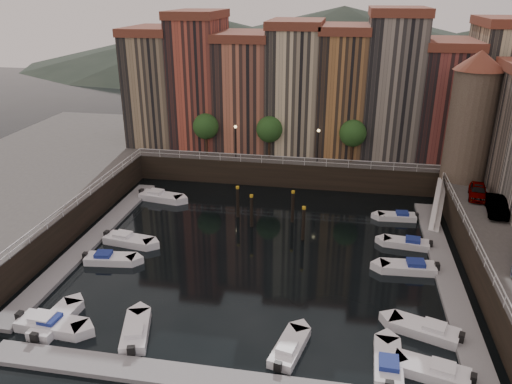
% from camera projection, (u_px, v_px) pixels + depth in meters
% --- Properties ---
extents(ground, '(200.00, 200.00, 0.00)m').
position_uv_depth(ground, '(260.00, 250.00, 46.16)').
color(ground, black).
rests_on(ground, ground).
extents(quay_far, '(80.00, 20.00, 3.00)m').
position_uv_depth(quay_far, '(292.00, 151.00, 69.28)').
color(quay_far, black).
rests_on(quay_far, ground).
extents(dock_left, '(2.00, 28.00, 0.35)m').
position_uv_depth(dock_left, '(92.00, 239.00, 47.83)').
color(dock_left, gray).
rests_on(dock_left, ground).
extents(dock_right, '(2.00, 28.00, 0.35)m').
position_uv_depth(dock_right, '(445.00, 270.00, 42.54)').
color(dock_right, gray).
rests_on(dock_right, ground).
extents(dock_near, '(30.00, 2.00, 0.35)m').
position_uv_depth(dock_near, '(214.00, 380.00, 30.61)').
color(dock_near, gray).
rests_on(dock_near, ground).
extents(mountains, '(145.00, 100.00, 18.00)m').
position_uv_depth(mountains, '(331.00, 43.00, 143.10)').
color(mountains, '#2D382D').
rests_on(mountains, ground).
extents(far_terrace, '(48.70, 10.30, 17.50)m').
position_uv_depth(far_terrace, '(318.00, 87.00, 62.88)').
color(far_terrace, '#927C5D').
rests_on(far_terrace, quay_far).
extents(corner_tower, '(5.20, 5.20, 13.80)m').
position_uv_depth(corner_tower, '(472.00, 115.00, 52.25)').
color(corner_tower, '#6B5B4C').
rests_on(corner_tower, quay_right).
extents(promenade_trees, '(21.20, 3.20, 5.20)m').
position_uv_depth(promenade_trees, '(275.00, 130.00, 60.47)').
color(promenade_trees, black).
rests_on(promenade_trees, quay_far).
extents(street_lamps, '(10.36, 0.36, 4.18)m').
position_uv_depth(street_lamps, '(276.00, 138.00, 59.76)').
color(street_lamps, black).
rests_on(street_lamps, quay_far).
extents(railings, '(36.08, 34.04, 0.52)m').
position_uv_depth(railings, '(269.00, 193.00, 49.18)').
color(railings, white).
rests_on(railings, ground).
extents(gangway, '(2.78, 8.32, 3.73)m').
position_uv_depth(gangway, '(439.00, 202.00, 51.76)').
color(gangway, white).
rests_on(gangway, ground).
extents(mooring_pilings, '(7.61, 4.35, 3.78)m').
position_uv_depth(mooring_pilings, '(271.00, 211.00, 50.30)').
color(mooring_pilings, black).
rests_on(mooring_pilings, ground).
extents(boat_left_0, '(5.28, 2.20, 1.20)m').
position_uv_depth(boat_left_0, '(50.00, 324.00, 35.34)').
color(boat_left_0, white).
rests_on(boat_left_0, ground).
extents(boat_left_1, '(4.69, 2.16, 1.06)m').
position_uv_depth(boat_left_1, '(109.00, 259.00, 44.00)').
color(boat_left_1, white).
rests_on(boat_left_1, ground).
extents(boat_left_2, '(5.09, 2.46, 1.14)m').
position_uv_depth(boat_left_2, '(128.00, 240.00, 47.23)').
color(boat_left_2, white).
rests_on(boat_left_2, ground).
extents(boat_left_4, '(5.33, 2.63, 1.20)m').
position_uv_depth(boat_left_4, '(160.00, 197.00, 57.01)').
color(boat_left_4, white).
rests_on(boat_left_4, ground).
extents(boat_right_0, '(5.01, 2.87, 1.12)m').
position_uv_depth(boat_right_0, '(433.00, 371.00, 31.06)').
color(boat_right_0, white).
rests_on(boat_right_0, ground).
extents(boat_right_1, '(5.07, 3.27, 1.14)m').
position_uv_depth(boat_right_1, '(426.00, 330.00, 34.80)').
color(boat_right_1, white).
rests_on(boat_right_1, ground).
extents(boat_right_2, '(4.94, 2.05, 1.12)m').
position_uv_depth(boat_right_2, '(409.00, 267.00, 42.61)').
color(boat_right_2, white).
rests_on(boat_right_2, ground).
extents(boat_right_3, '(4.49, 2.05, 1.01)m').
position_uv_depth(boat_right_3, '(407.00, 243.00, 46.72)').
color(boat_right_3, white).
rests_on(boat_right_3, ground).
extents(boat_right_4, '(4.15, 1.74, 0.94)m').
position_uv_depth(boat_right_4, '(398.00, 216.00, 52.24)').
color(boat_right_4, white).
rests_on(boat_right_4, ground).
extents(boat_near_0, '(2.10, 4.83, 1.09)m').
position_uv_depth(boat_near_0, '(55.00, 321.00, 35.80)').
color(boat_near_0, white).
rests_on(boat_near_0, ground).
extents(boat_near_1, '(2.89, 4.87, 1.09)m').
position_uv_depth(boat_near_1, '(136.00, 332.00, 34.62)').
color(boat_near_1, white).
rests_on(boat_near_1, ground).
extents(boat_near_2, '(2.55, 4.61, 1.03)m').
position_uv_depth(boat_near_2, '(289.00, 348.00, 33.08)').
color(boat_near_2, white).
rests_on(boat_near_2, ground).
extents(boat_near_3, '(1.89, 4.81, 1.10)m').
position_uv_depth(boat_near_3, '(388.00, 363.00, 31.72)').
color(boat_near_3, white).
rests_on(boat_near_3, ground).
extents(car_a, '(2.43, 4.39, 1.41)m').
position_uv_depth(car_a, '(478.00, 192.00, 49.56)').
color(car_a, gray).
rests_on(car_a, quay_right).
extents(car_b, '(2.23, 4.85, 1.54)m').
position_uv_depth(car_b, '(497.00, 206.00, 46.13)').
color(car_b, gray).
rests_on(car_b, quay_right).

